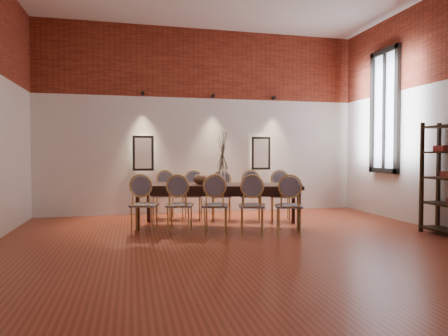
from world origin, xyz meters
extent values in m
cube|color=#933922|center=(0.00, 0.00, -0.01)|extent=(7.00, 7.00, 0.02)
cube|color=silver|center=(0.00, 3.55, 2.00)|extent=(7.00, 0.10, 4.00)
cube|color=maroon|center=(0.00, 3.48, 3.25)|extent=(7.00, 0.02, 1.50)
cube|color=#FFEAC6|center=(-1.30, 3.45, 1.30)|extent=(0.36, 0.06, 0.66)
cube|color=#FFEAC6|center=(1.30, 3.45, 1.30)|extent=(0.36, 0.06, 0.66)
cylinder|color=black|center=(-1.30, 3.42, 2.55)|extent=(0.08, 0.10, 0.08)
cylinder|color=black|center=(0.20, 3.42, 2.55)|extent=(0.08, 0.10, 0.08)
cylinder|color=black|center=(1.60, 3.42, 2.55)|extent=(0.08, 0.10, 0.08)
cube|color=silver|center=(3.46, 2.00, 2.15)|extent=(0.02, 0.78, 2.38)
cube|color=black|center=(3.44, 2.00, 2.15)|extent=(0.08, 0.90, 2.50)
cube|color=black|center=(3.44, 2.00, 2.15)|extent=(0.06, 0.06, 2.40)
cube|color=#331A14|center=(-0.04, 1.74, 0.38)|extent=(3.02, 1.69, 0.75)
cylinder|color=silver|center=(0.03, 1.73, 0.90)|extent=(0.14, 0.14, 0.30)
ellipsoid|color=brown|center=(-0.36, 1.79, 0.84)|extent=(0.24, 0.24, 0.18)
cube|color=#7B1D59|center=(-0.04, 1.97, 0.77)|extent=(0.30, 0.25, 0.03)
camera|label=1|loc=(-1.55, -5.13, 1.28)|focal=32.00mm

